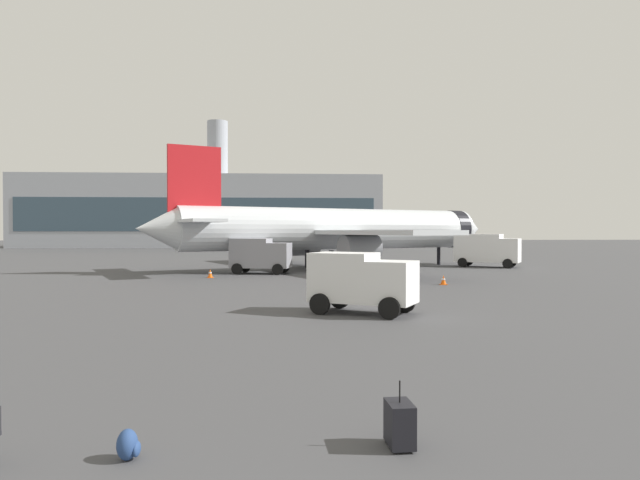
{
  "coord_description": "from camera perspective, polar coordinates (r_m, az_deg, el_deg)",
  "views": [
    {
      "loc": [
        -0.14,
        -3.31,
        3.56
      ],
      "look_at": [
        1.93,
        29.23,
        3.0
      ],
      "focal_mm": 31.44,
      "sensor_mm": 36.0,
      "label": 1
    }
  ],
  "objects": [
    {
      "name": "service_truck",
      "position": [
        46.28,
        -6.12,
        -1.44
      ],
      "size": [
        5.17,
        3.4,
        2.9
      ],
      "color": "gray",
      "rests_on": "ground"
    },
    {
      "name": "fuel_truck",
      "position": [
        56.73,
        16.57,
        -0.86
      ],
      "size": [
        6.37,
        5.17,
        3.2
      ],
      "color": "white",
      "rests_on": "ground"
    },
    {
      "name": "safety_cone_near",
      "position": [
        37.63,
        12.45,
        -4.0
      ],
      "size": [
        0.44,
        0.44,
        0.63
      ],
      "color": "#F2590C",
      "rests_on": "ground"
    },
    {
      "name": "safety_cone_outer",
      "position": [
        57.41,
        -0.07,
        -2.2
      ],
      "size": [
        0.44,
        0.44,
        0.74
      ],
      "color": "#F2590C",
      "rests_on": "ground"
    },
    {
      "name": "rolling_suitcase",
      "position": [
        9.75,
        8.11,
        -18.02
      ],
      "size": [
        0.43,
        0.66,
        1.1
      ],
      "color": "black",
      "rests_on": "ground"
    },
    {
      "name": "safety_cone_far",
      "position": [
        60.37,
        -0.42,
        -2.07
      ],
      "size": [
        0.44,
        0.44,
        0.69
      ],
      "color": "#F2590C",
      "rests_on": "ground"
    },
    {
      "name": "airplane_at_gate",
      "position": [
        52.15,
        1.59,
        1.09
      ],
      "size": [
        33.94,
        31.18,
        10.5
      ],
      "color": "silver",
      "rests_on": "ground"
    },
    {
      "name": "cargo_van",
      "position": [
        24.06,
        4.23,
        -4.05
      ],
      "size": [
        4.82,
        3.96,
        2.6
      ],
      "color": "white",
      "rests_on": "ground"
    },
    {
      "name": "traveller_backpack",
      "position": [
        9.71,
        -18.93,
        -19.14
      ],
      "size": [
        0.36,
        0.4,
        0.48
      ],
      "color": "navy",
      "rests_on": "ground"
    },
    {
      "name": "terminal_building",
      "position": [
        123.44,
        -11.82,
        2.89
      ],
      "size": [
        75.5,
        16.47,
        27.08
      ],
      "color": "#9EA3AD",
      "rests_on": "ground"
    },
    {
      "name": "safety_cone_mid",
      "position": [
        42.84,
        -11.11,
        -3.36
      ],
      "size": [
        0.44,
        0.44,
        0.66
      ],
      "color": "#F2590C",
      "rests_on": "ground"
    }
  ]
}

